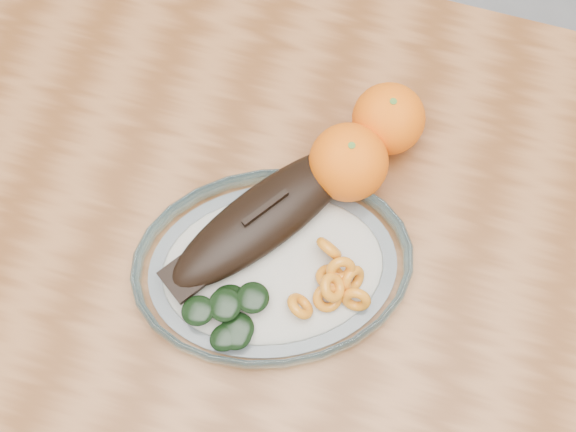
{
  "coord_description": "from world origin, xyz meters",
  "views": [
    {
      "loc": [
        0.07,
        -0.23,
        1.54
      ],
      "look_at": [
        -0.01,
        0.04,
        0.77
      ],
      "focal_mm": 45.0,
      "sensor_mm": 36.0,
      "label": 1
    }
  ],
  "objects_px": {
    "dining_table": "(282,281)",
    "orange_right": "(389,119)",
    "orange_left": "(349,162)",
    "plated_meal": "(272,263)"
  },
  "relations": [
    {
      "from": "plated_meal",
      "to": "orange_left",
      "type": "xyz_separation_m",
      "value": [
        0.05,
        0.13,
        0.03
      ]
    },
    {
      "from": "dining_table",
      "to": "orange_right",
      "type": "distance_m",
      "value": 0.24
    },
    {
      "from": "dining_table",
      "to": "orange_left",
      "type": "distance_m",
      "value": 0.19
    },
    {
      "from": "plated_meal",
      "to": "orange_right",
      "type": "xyz_separation_m",
      "value": [
        0.08,
        0.2,
        0.02
      ]
    },
    {
      "from": "dining_table",
      "to": "orange_right",
      "type": "bearing_deg",
      "value": 67.95
    },
    {
      "from": "dining_table",
      "to": "orange_left",
      "type": "xyz_separation_m",
      "value": [
        0.04,
        0.12,
        0.14
      ]
    },
    {
      "from": "orange_left",
      "to": "orange_right",
      "type": "height_order",
      "value": "orange_left"
    },
    {
      "from": "plated_meal",
      "to": "orange_right",
      "type": "relative_size",
      "value": 8.6
    },
    {
      "from": "dining_table",
      "to": "orange_right",
      "type": "xyz_separation_m",
      "value": [
        0.07,
        0.18,
        0.14
      ]
    },
    {
      "from": "orange_left",
      "to": "orange_right",
      "type": "distance_m",
      "value": 0.07
    }
  ]
}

